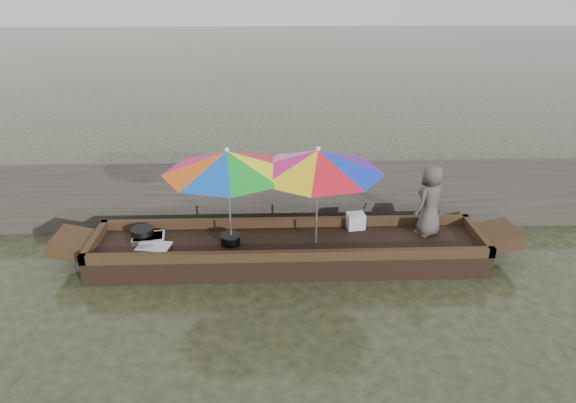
{
  "coord_description": "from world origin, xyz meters",
  "views": [
    {
      "loc": [
        -0.25,
        -7.03,
        4.17
      ],
      "look_at": [
        0.0,
        0.1,
        1.0
      ],
      "focal_mm": 32.0,
      "sensor_mm": 36.0,
      "label": 1
    }
  ],
  "objects_px": {
    "supply_bag": "(356,221)",
    "umbrella_stern": "(317,196)",
    "vendor": "(430,200)",
    "umbrella_bow": "(229,197)",
    "tray_crayfish": "(148,239)",
    "cooking_pot": "(143,234)",
    "charcoal_grill": "(231,240)",
    "tray_scallop": "(154,248)",
    "boat_hull": "(288,252)"
  },
  "relations": [
    {
      "from": "cooking_pot",
      "to": "charcoal_grill",
      "type": "xyz_separation_m",
      "value": [
        1.39,
        -0.2,
        -0.02
      ]
    },
    {
      "from": "supply_bag",
      "to": "tray_scallop",
      "type": "bearing_deg",
      "value": -169.19
    },
    {
      "from": "vendor",
      "to": "umbrella_bow",
      "type": "xyz_separation_m",
      "value": [
        -3.11,
        -0.22,
        0.19
      ]
    },
    {
      "from": "supply_bag",
      "to": "umbrella_bow",
      "type": "xyz_separation_m",
      "value": [
        -2.0,
        -0.45,
        0.65
      ]
    },
    {
      "from": "charcoal_grill",
      "to": "supply_bag",
      "type": "relative_size",
      "value": 1.06
    },
    {
      "from": "supply_bag",
      "to": "vendor",
      "type": "distance_m",
      "value": 1.22
    },
    {
      "from": "tray_scallop",
      "to": "umbrella_stern",
      "type": "relative_size",
      "value": 0.25
    },
    {
      "from": "supply_bag",
      "to": "umbrella_stern",
      "type": "bearing_deg",
      "value": -146.73
    },
    {
      "from": "umbrella_bow",
      "to": "cooking_pot",
      "type": "bearing_deg",
      "value": 172.41
    },
    {
      "from": "cooking_pot",
      "to": "charcoal_grill",
      "type": "distance_m",
      "value": 1.4
    },
    {
      "from": "tray_scallop",
      "to": "umbrella_stern",
      "type": "distance_m",
      "value": 2.59
    },
    {
      "from": "boat_hull",
      "to": "tray_scallop",
      "type": "xyz_separation_m",
      "value": [
        -2.04,
        -0.15,
        0.21
      ]
    },
    {
      "from": "tray_scallop",
      "to": "supply_bag",
      "type": "height_order",
      "value": "supply_bag"
    },
    {
      "from": "tray_crayfish",
      "to": "umbrella_stern",
      "type": "relative_size",
      "value": 0.25
    },
    {
      "from": "umbrella_bow",
      "to": "supply_bag",
      "type": "bearing_deg",
      "value": 12.69
    },
    {
      "from": "tray_scallop",
      "to": "umbrella_stern",
      "type": "height_order",
      "value": "umbrella_stern"
    },
    {
      "from": "tray_crayfish",
      "to": "umbrella_stern",
      "type": "bearing_deg",
      "value": -2.54
    },
    {
      "from": "vendor",
      "to": "umbrella_bow",
      "type": "distance_m",
      "value": 3.13
    },
    {
      "from": "charcoal_grill",
      "to": "cooking_pot",
      "type": "bearing_deg",
      "value": 171.68
    },
    {
      "from": "umbrella_bow",
      "to": "boat_hull",
      "type": "bearing_deg",
      "value": 0.0
    },
    {
      "from": "boat_hull",
      "to": "umbrella_stern",
      "type": "relative_size",
      "value": 3.09
    },
    {
      "from": "charcoal_grill",
      "to": "umbrella_stern",
      "type": "bearing_deg",
      "value": 0.71
    },
    {
      "from": "tray_crayfish",
      "to": "umbrella_bow",
      "type": "bearing_deg",
      "value": -5.09
    },
    {
      "from": "tray_scallop",
      "to": "umbrella_bow",
      "type": "height_order",
      "value": "umbrella_bow"
    },
    {
      "from": "supply_bag",
      "to": "vendor",
      "type": "relative_size",
      "value": 0.24
    },
    {
      "from": "cooking_pot",
      "to": "charcoal_grill",
      "type": "height_order",
      "value": "cooking_pot"
    },
    {
      "from": "boat_hull",
      "to": "cooking_pot",
      "type": "xyz_separation_m",
      "value": [
        -2.28,
        0.19,
        0.27
      ]
    },
    {
      "from": "tray_crayfish",
      "to": "umbrella_bow",
      "type": "relative_size",
      "value": 0.26
    },
    {
      "from": "charcoal_grill",
      "to": "umbrella_bow",
      "type": "xyz_separation_m",
      "value": [
        0.01,
        0.02,
        0.7
      ]
    },
    {
      "from": "charcoal_grill",
      "to": "tray_scallop",
      "type": "bearing_deg",
      "value": -173.23
    },
    {
      "from": "charcoal_grill",
      "to": "umbrella_bow",
      "type": "distance_m",
      "value": 0.71
    },
    {
      "from": "cooking_pot",
      "to": "supply_bag",
      "type": "xyz_separation_m",
      "value": [
        3.4,
        0.26,
        0.04
      ]
    },
    {
      "from": "vendor",
      "to": "umbrella_bow",
      "type": "bearing_deg",
      "value": -36.29
    },
    {
      "from": "charcoal_grill",
      "to": "vendor",
      "type": "distance_m",
      "value": 3.17
    },
    {
      "from": "tray_scallop",
      "to": "vendor",
      "type": "xyz_separation_m",
      "value": [
        4.27,
        0.38,
        0.55
      ]
    },
    {
      "from": "tray_scallop",
      "to": "cooking_pot",
      "type": "bearing_deg",
      "value": 125.34
    },
    {
      "from": "vendor",
      "to": "umbrella_bow",
      "type": "relative_size",
      "value": 0.61
    },
    {
      "from": "boat_hull",
      "to": "tray_crayfish",
      "type": "xyz_separation_m",
      "value": [
        -2.18,
        0.12,
        0.22
      ]
    },
    {
      "from": "vendor",
      "to": "cooking_pot",
      "type": "bearing_deg",
      "value": -39.92
    },
    {
      "from": "tray_crayfish",
      "to": "umbrella_stern",
      "type": "distance_m",
      "value": 2.71
    },
    {
      "from": "charcoal_grill",
      "to": "supply_bag",
      "type": "xyz_separation_m",
      "value": [
        2.01,
        0.47,
        0.06
      ]
    },
    {
      "from": "boat_hull",
      "to": "charcoal_grill",
      "type": "height_order",
      "value": "charcoal_grill"
    },
    {
      "from": "umbrella_stern",
      "to": "umbrella_bow",
      "type": "bearing_deg",
      "value": 180.0
    },
    {
      "from": "tray_crayfish",
      "to": "vendor",
      "type": "relative_size",
      "value": 0.42
    },
    {
      "from": "cooking_pot",
      "to": "vendor",
      "type": "xyz_separation_m",
      "value": [
        4.51,
        0.04,
        0.49
      ]
    },
    {
      "from": "charcoal_grill",
      "to": "umbrella_bow",
      "type": "bearing_deg",
      "value": 56.28
    },
    {
      "from": "cooking_pot",
      "to": "umbrella_stern",
      "type": "height_order",
      "value": "umbrella_stern"
    },
    {
      "from": "supply_bag",
      "to": "cooking_pot",
      "type": "bearing_deg",
      "value": -175.56
    },
    {
      "from": "boat_hull",
      "to": "supply_bag",
      "type": "height_order",
      "value": "supply_bag"
    },
    {
      "from": "boat_hull",
      "to": "charcoal_grill",
      "type": "relative_size",
      "value": 20.27
    }
  ]
}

